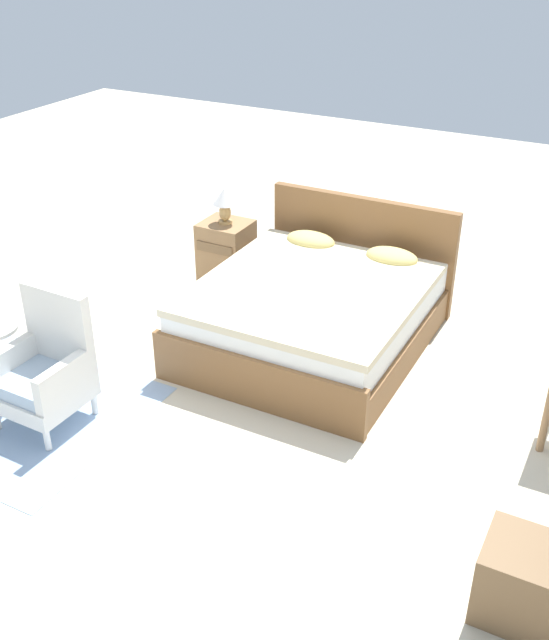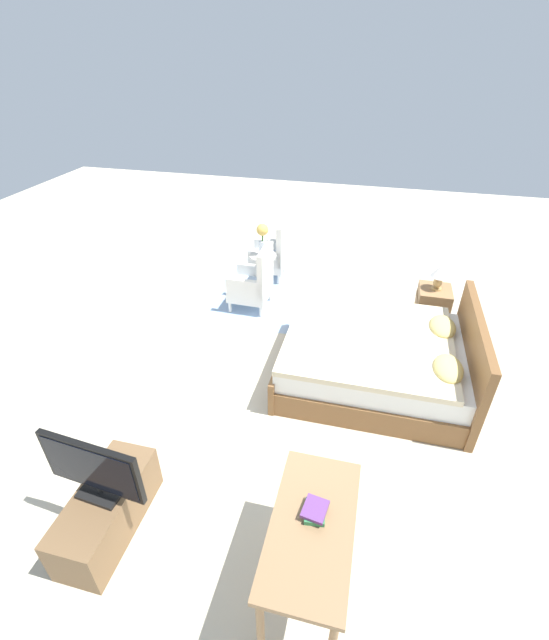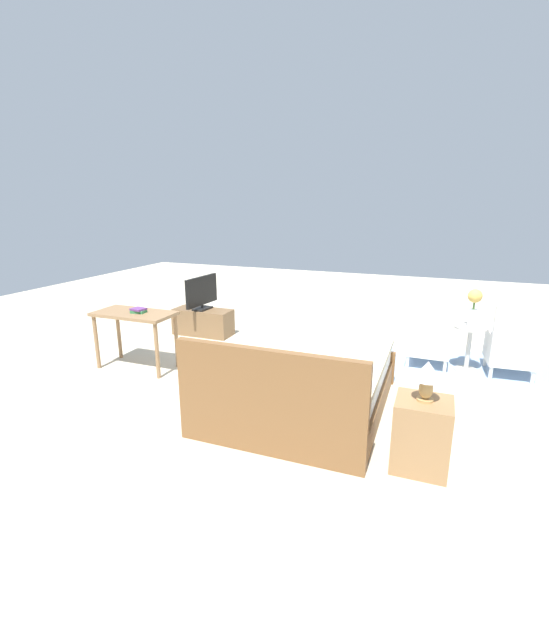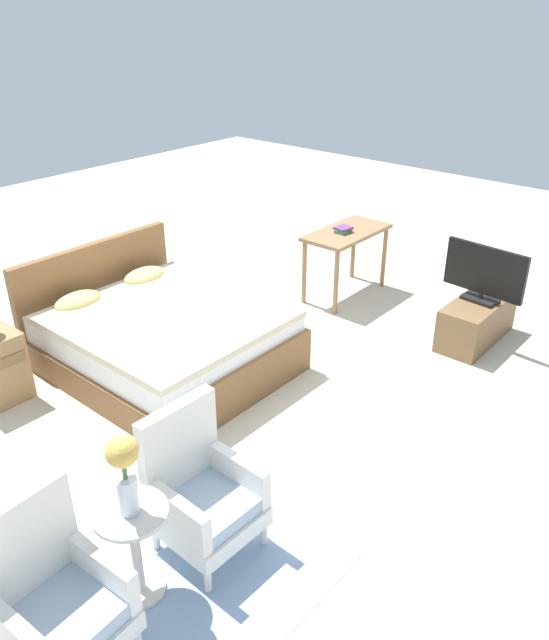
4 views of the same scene
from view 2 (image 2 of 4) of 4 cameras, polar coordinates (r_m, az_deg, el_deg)
ground_plane at (r=4.99m, az=-0.08°, el=-7.41°), size 16.00×16.00×0.00m
floor_rug at (r=6.64m, az=-2.01°, el=4.02°), size 2.10×1.50×0.01m
bed at (r=4.89m, az=13.61°, el=-5.02°), size 1.70×2.00×0.96m
armchair_by_window_left at (r=6.88m, az=-0.48°, el=8.65°), size 0.57×0.57×0.92m
armchair_by_window_right at (r=6.04m, az=-2.78°, el=4.89°), size 0.55×0.55×0.92m
side_table at (r=6.45m, az=-1.53°, el=6.84°), size 0.40×0.40×0.60m
flower_vase at (r=6.24m, az=-1.60°, el=11.09°), size 0.17×0.17×0.48m
nightstand at (r=5.96m, az=20.18°, el=1.38°), size 0.44×0.41×0.60m
table_lamp at (r=5.73m, az=21.17°, el=5.75°), size 0.22×0.22×0.33m
tv_stand at (r=3.84m, az=-21.35°, el=-22.55°), size 0.96×0.40×0.43m
tv_flatscreen at (r=3.46m, az=-23.09°, el=-17.86°), size 0.23×0.80×0.54m
vanity_desk at (r=3.03m, az=4.95°, el=-26.58°), size 1.04×0.52×0.75m
book_stack at (r=2.95m, az=5.41°, el=-23.97°), size 0.19×0.17×0.06m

